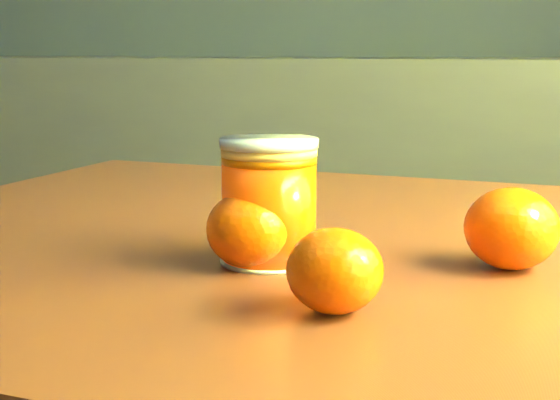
% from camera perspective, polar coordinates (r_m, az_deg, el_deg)
% --- Properties ---
extents(kitchen_counter, '(3.15, 0.60, 0.90)m').
position_cam_1_polar(kitchen_counter, '(2.30, -12.90, -1.17)').
color(kitchen_counter, '#48474C').
rests_on(kitchen_counter, ground).
extents(table, '(1.06, 0.78, 0.76)m').
position_cam_1_polar(table, '(0.69, 7.97, -11.00)').
color(table, brown).
rests_on(table, ground).
extents(juice_glass, '(0.07, 0.07, 0.09)m').
position_cam_1_polar(juice_glass, '(0.59, -0.79, -0.12)').
color(juice_glass, '#FF4405').
rests_on(juice_glass, table).
extents(orange_front, '(0.07, 0.07, 0.06)m').
position_cam_1_polar(orange_front, '(0.58, -2.20, -2.15)').
color(orange_front, '#EA4E04').
rests_on(orange_front, table).
extents(orange_back, '(0.08, 0.08, 0.06)m').
position_cam_1_polar(orange_back, '(0.60, 16.58, -2.01)').
color(orange_back, '#EA4E04').
rests_on(orange_back, table).
extents(orange_extra, '(0.07, 0.07, 0.05)m').
position_cam_1_polar(orange_extra, '(0.48, 4.03, -5.18)').
color(orange_extra, '#EA4E04').
rests_on(orange_extra, table).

